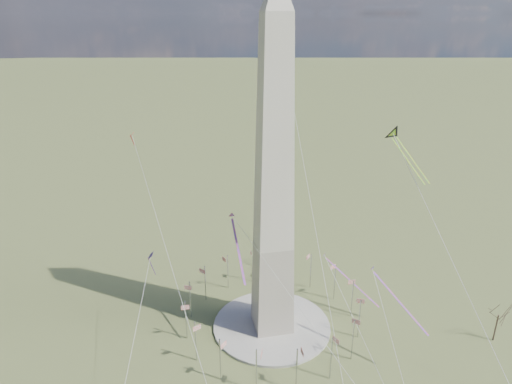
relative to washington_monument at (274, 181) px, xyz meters
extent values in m
plane|color=#4E572B|center=(0.00, 0.00, -47.95)|extent=(2000.00, 2000.00, 0.00)
cylinder|color=#A5A297|center=(0.00, 0.00, -47.55)|extent=(36.00, 36.00, 0.80)
cylinder|color=silver|center=(26.00, 0.00, -41.45)|extent=(0.36, 0.36, 13.00)
cube|color=red|center=(26.00, 1.30, -36.15)|extent=(2.40, 0.08, 1.50)
cylinder|color=silver|center=(24.02, 9.95, -41.45)|extent=(0.36, 0.36, 13.00)
cube|color=red|center=(23.52, 11.15, -36.15)|extent=(2.25, 0.99, 1.50)
cylinder|color=silver|center=(18.38, 18.38, -41.45)|extent=(0.36, 0.36, 13.00)
cube|color=red|center=(17.47, 19.30, -36.15)|extent=(1.75, 1.75, 1.50)
cylinder|color=silver|center=(9.95, 24.02, -41.45)|extent=(0.36, 0.36, 13.00)
cube|color=red|center=(8.75, 24.52, -36.15)|extent=(0.99, 2.25, 1.50)
cylinder|color=silver|center=(0.00, 26.00, -41.45)|extent=(0.36, 0.36, 13.00)
cube|color=red|center=(-1.30, 26.00, -36.15)|extent=(0.08, 2.40, 1.50)
cylinder|color=silver|center=(-9.95, 24.02, -41.45)|extent=(0.36, 0.36, 13.00)
cube|color=red|center=(-11.15, 23.52, -36.15)|extent=(0.99, 2.25, 1.50)
cylinder|color=silver|center=(-18.38, 18.38, -41.45)|extent=(0.36, 0.36, 13.00)
cube|color=red|center=(-19.30, 17.47, -36.15)|extent=(1.75, 1.75, 1.50)
cylinder|color=silver|center=(-24.02, 9.95, -41.45)|extent=(0.36, 0.36, 13.00)
cube|color=red|center=(-24.52, 8.75, -36.15)|extent=(2.25, 0.99, 1.50)
cylinder|color=silver|center=(-26.00, 0.00, -41.45)|extent=(0.36, 0.36, 13.00)
cube|color=red|center=(-26.00, -1.30, -36.15)|extent=(2.40, 0.08, 1.50)
cylinder|color=silver|center=(-24.02, -9.95, -41.45)|extent=(0.36, 0.36, 13.00)
cube|color=red|center=(-23.52, -11.15, -36.15)|extent=(2.25, 0.99, 1.50)
cylinder|color=silver|center=(-18.38, -18.38, -41.45)|extent=(0.36, 0.36, 13.00)
cube|color=red|center=(-17.47, -19.30, -36.15)|extent=(1.75, 1.75, 1.50)
cylinder|color=silver|center=(-9.95, -24.02, -41.45)|extent=(0.36, 0.36, 13.00)
cube|color=red|center=(-8.75, -24.52, -36.15)|extent=(0.99, 2.25, 1.50)
cylinder|color=silver|center=(0.00, -26.00, -41.45)|extent=(0.36, 0.36, 13.00)
cube|color=red|center=(1.30, -26.00, -36.15)|extent=(0.08, 2.40, 1.50)
cylinder|color=silver|center=(9.95, -24.02, -41.45)|extent=(0.36, 0.36, 13.00)
cube|color=red|center=(11.15, -23.52, -36.15)|extent=(0.99, 2.25, 1.50)
cylinder|color=silver|center=(18.38, -18.38, -41.45)|extent=(0.36, 0.36, 13.00)
cube|color=red|center=(19.30, -17.47, -36.15)|extent=(1.75, 1.75, 1.50)
cylinder|color=silver|center=(24.02, -9.95, -41.45)|extent=(0.36, 0.36, 13.00)
cube|color=red|center=(24.52, -8.75, -36.15)|extent=(2.25, 0.99, 1.50)
cylinder|color=#4F3A30|center=(62.78, -19.59, -43.53)|extent=(0.41, 0.41, 8.84)
cube|color=#DEAD0B|center=(44.18, 5.52, 1.51)|extent=(4.55, 14.57, 10.54)
cube|color=#DEAD0B|center=(42.33, 4.99, 1.51)|extent=(4.55, 14.57, 10.54)
cube|color=navy|center=(-34.58, 6.53, -22.53)|extent=(1.83, 2.73, 2.11)
cube|color=#EE4A25|center=(-34.58, 6.53, -25.99)|extent=(1.81, 2.30, 7.26)
cube|color=#EE4A25|center=(29.81, -20.72, -29.27)|extent=(9.66, 15.51, 11.12)
cube|color=#EE4A25|center=(-10.54, -2.63, -18.65)|extent=(1.00, 17.95, 11.24)
cube|color=#EE4A25|center=(26.70, 2.65, -37.08)|extent=(13.88, 13.67, 11.83)
cube|color=red|center=(-37.95, 30.16, 7.35)|extent=(1.44, 2.06, 1.57)
cube|color=red|center=(-37.95, 30.16, 5.64)|extent=(1.11, 1.14, 3.58)
cube|color=white|center=(13.29, 44.36, 33.54)|extent=(1.54, 1.71, 1.72)
cube|color=white|center=(13.29, 44.36, 31.66)|extent=(0.42, 1.49, 3.93)
camera|label=1|loc=(-28.70, -112.55, 42.30)|focal=32.00mm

